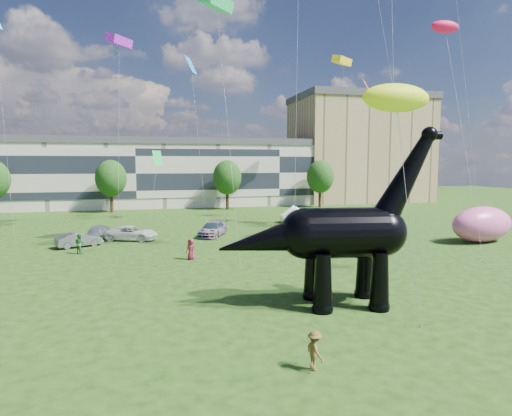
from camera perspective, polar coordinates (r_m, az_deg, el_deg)
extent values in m
plane|color=#16330C|center=(25.42, -1.02, -13.31)|extent=(220.00, 220.00, 0.00)
cube|color=beige|center=(85.48, -15.58, 4.20)|extent=(78.00, 11.00, 12.00)
cube|color=tan|center=(99.35, 13.51, 7.37)|extent=(28.00, 18.00, 22.00)
cylinder|color=#382314|center=(77.00, -18.68, 0.64)|extent=(0.56, 0.56, 3.20)
ellipsoid|color=#14380F|center=(76.73, -18.80, 4.16)|extent=(5.20, 5.20, 6.24)
cylinder|color=#382314|center=(77.84, -3.85, 1.00)|extent=(0.56, 0.56, 3.20)
ellipsoid|color=#14380F|center=(77.57, -3.87, 4.48)|extent=(5.20, 5.20, 6.24)
cylinder|color=#382314|center=(82.83, 8.52, 1.26)|extent=(0.56, 0.56, 3.20)
ellipsoid|color=#14380F|center=(82.57, 8.57, 4.52)|extent=(5.20, 5.20, 6.24)
cone|color=black|center=(24.74, 8.91, -9.89)|extent=(1.29, 1.29, 3.33)
sphere|color=black|center=(25.18, 8.85, -13.10)|extent=(1.22, 1.22, 1.22)
cone|color=black|center=(27.02, 7.56, -8.50)|extent=(1.29, 1.29, 3.33)
sphere|color=black|center=(27.42, 7.52, -11.46)|extent=(1.22, 1.22, 1.22)
cone|color=black|center=(25.77, 16.17, -9.41)|extent=(1.29, 1.29, 3.33)
sphere|color=black|center=(26.20, 16.07, -12.49)|extent=(1.22, 1.22, 1.22)
cone|color=black|center=(27.97, 14.27, -8.13)|extent=(1.29, 1.29, 3.33)
sphere|color=black|center=(28.36, 14.19, -11.00)|extent=(1.22, 1.22, 1.22)
cylinder|color=black|center=(25.73, 11.65, -3.25)|extent=(5.01, 3.59, 2.99)
sphere|color=black|center=(25.13, 6.58, -3.39)|extent=(2.99, 2.99, 2.99)
sphere|color=black|center=(26.53, 16.45, -3.10)|extent=(2.88, 2.88, 2.88)
cone|color=black|center=(26.78, 19.34, 3.80)|extent=(4.36, 2.21, 5.87)
sphere|color=black|center=(27.42, 22.12, 9.06)|extent=(0.93, 0.93, 0.93)
cylinder|color=black|center=(27.57, 22.73, 8.91)|extent=(0.83, 0.59, 0.49)
cone|color=black|center=(24.80, 1.39, -4.34)|extent=(6.12, 3.09, 3.25)
imported|color=silver|center=(50.65, -20.41, -3.03)|extent=(2.64, 4.79, 1.54)
imported|color=slate|center=(46.59, -22.54, -3.93)|extent=(4.63, 3.25, 1.45)
imported|color=white|center=(48.67, -16.23, -3.24)|extent=(6.13, 4.37, 1.55)
imported|color=#595960|center=(49.61, -5.79, -2.81)|extent=(4.44, 6.03, 1.62)
cube|color=white|center=(57.35, 5.36, -1.32)|extent=(3.36, 3.36, 0.12)
cone|color=white|center=(57.26, 5.36, -0.54)|extent=(4.26, 4.26, 1.49)
cylinder|color=#999999|center=(55.58, 4.72, -2.12)|extent=(0.06, 0.06, 1.09)
cylinder|color=#999999|center=(56.86, 7.24, -1.96)|extent=(0.06, 0.06, 1.09)
cylinder|color=#999999|center=(58.06, 3.50, -1.76)|extent=(0.06, 0.06, 1.09)
cylinder|color=#999999|center=(59.28, 5.94, -1.62)|extent=(0.06, 0.06, 1.09)
cube|color=white|center=(60.37, 5.00, -1.00)|extent=(3.24, 3.24, 0.11)
cone|color=white|center=(60.28, 5.00, -0.28)|extent=(4.10, 4.10, 1.42)
cylinder|color=#999999|center=(58.66, 4.43, -1.71)|extent=(0.06, 0.06, 1.04)
cylinder|color=#999999|center=(59.89, 6.70, -1.58)|extent=(0.06, 0.06, 1.04)
cylinder|color=#999999|center=(61.03, 3.31, -1.40)|extent=(0.06, 0.06, 1.04)
cylinder|color=#999999|center=(62.21, 5.52, -1.28)|extent=(0.06, 0.06, 1.04)
ellipsoid|color=#EA5BA5|center=(51.47, 27.89, -1.93)|extent=(8.16, 5.01, 3.82)
imported|color=olive|center=(44.80, 3.48, -3.61)|extent=(1.32, 1.31, 1.83)
imported|color=navy|center=(33.54, 8.98, -6.96)|extent=(0.70, 0.80, 1.83)
imported|color=brown|center=(18.50, 7.83, -18.29)|extent=(0.78, 1.14, 1.63)
imported|color=black|center=(48.40, 10.14, -3.09)|extent=(1.59, 0.91, 1.63)
imported|color=maroon|center=(37.86, -8.69, -5.45)|extent=(1.08, 1.01, 1.85)
imported|color=#2C6F30|center=(43.04, -22.47, -4.43)|extent=(1.16, 1.14, 1.88)
imported|color=#325F7D|center=(62.16, 15.91, -1.14)|extent=(0.78, 0.75, 1.80)
plane|color=#F8470D|center=(56.94, 15.00, 14.71)|extent=(3.36, 3.76, 2.98)
ellipsoid|color=#BADC12|center=(24.74, 18.17, 13.78)|extent=(3.54, 4.19, 1.51)
plane|color=green|center=(65.66, -12.99, 6.51)|extent=(2.03, 1.80, 2.20)
cube|color=purple|center=(58.53, -17.78, 20.48)|extent=(3.26, 3.58, 1.33)
ellipsoid|color=#D20E3E|center=(47.48, 23.88, 21.23)|extent=(2.62, 3.16, 1.13)
cube|color=yellow|center=(78.17, 11.38, 18.71)|extent=(4.23, 3.78, 1.58)
plane|color=blue|center=(63.42, -8.68, 18.35)|extent=(2.26, 2.88, 2.35)
cube|color=#1AAF56|center=(44.23, -5.32, 25.66)|extent=(3.62, 3.62, 1.41)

